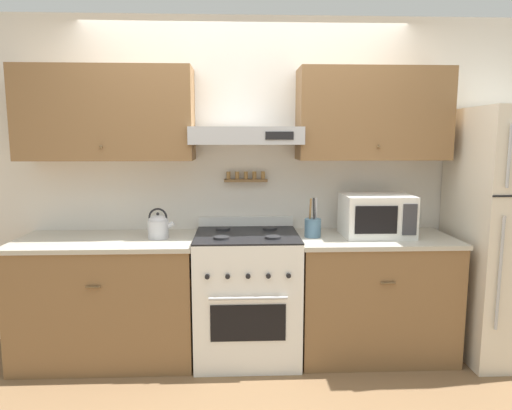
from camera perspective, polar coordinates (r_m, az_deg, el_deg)
ground_plane at (r=3.35m, az=-0.97°, el=-20.63°), size 16.00×16.00×0.00m
wall_back at (r=3.58m, az=-1.80°, el=5.63°), size 5.20×0.46×2.55m
counter_left at (r=3.61m, az=-17.93°, el=-11.02°), size 1.29×0.69×0.90m
counter_right at (r=3.63m, az=14.33°, el=-10.76°), size 1.15×0.69×0.90m
stove_range at (r=3.47m, az=-1.14°, el=-11.14°), size 0.75×0.70×1.00m
refrigerator at (r=3.86m, az=28.73°, el=-3.20°), size 0.67×0.77×1.84m
tea_kettle at (r=3.39m, az=-12.11°, el=-2.57°), size 0.20×0.15×0.22m
microwave at (r=3.51m, az=14.82°, el=-1.26°), size 0.50×0.39×0.31m
utensil_crock at (r=3.39m, az=7.11°, el=-2.74°), size 0.12×0.12×0.29m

